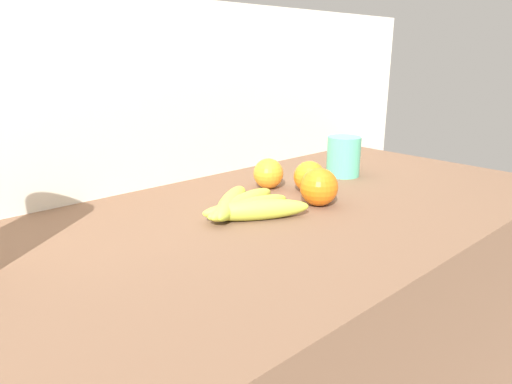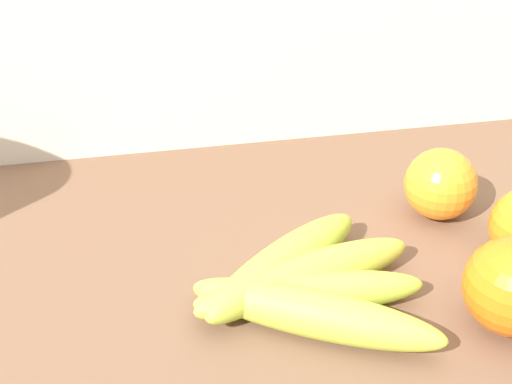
{
  "view_description": "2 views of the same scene",
  "coord_description": "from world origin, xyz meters",
  "px_view_note": "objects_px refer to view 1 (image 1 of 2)",
  "views": [
    {
      "loc": [
        -0.59,
        -0.62,
        1.17
      ],
      "look_at": [
        0.0,
        0.04,
        0.9
      ],
      "focal_mm": 31.75,
      "sensor_mm": 36.0,
      "label": 1
    },
    {
      "loc": [
        -0.16,
        -0.42,
        1.27
      ],
      "look_at": [
        -0.06,
        0.09,
        0.95
      ],
      "focal_mm": 49.8,
      "sensor_mm": 36.0,
      "label": 2
    }
  ],
  "objects_px": {
    "orange_center": "(268,173)",
    "orange_back_right": "(319,187)",
    "banana_bunch": "(245,206)",
    "mug": "(343,156)",
    "orange_front": "(309,177)"
  },
  "relations": [
    {
      "from": "orange_center",
      "to": "orange_back_right",
      "type": "relative_size",
      "value": 0.89
    },
    {
      "from": "banana_bunch",
      "to": "mug",
      "type": "height_order",
      "value": "mug"
    },
    {
      "from": "mug",
      "to": "banana_bunch",
      "type": "bearing_deg",
      "value": -170.9
    },
    {
      "from": "orange_front",
      "to": "mug",
      "type": "height_order",
      "value": "mug"
    },
    {
      "from": "banana_bunch",
      "to": "mug",
      "type": "xyz_separation_m",
      "value": [
        0.4,
        0.06,
        0.03
      ]
    },
    {
      "from": "orange_back_right",
      "to": "mug",
      "type": "bearing_deg",
      "value": 26.63
    },
    {
      "from": "banana_bunch",
      "to": "orange_back_right",
      "type": "relative_size",
      "value": 2.62
    },
    {
      "from": "banana_bunch",
      "to": "orange_center",
      "type": "height_order",
      "value": "orange_center"
    },
    {
      "from": "orange_front",
      "to": "orange_back_right",
      "type": "distance_m",
      "value": 0.1
    },
    {
      "from": "orange_front",
      "to": "orange_back_right",
      "type": "xyz_separation_m",
      "value": [
        -0.06,
        -0.08,
        0.0
      ]
    },
    {
      "from": "orange_back_right",
      "to": "mug",
      "type": "xyz_separation_m",
      "value": [
        0.24,
        0.12,
        0.01
      ]
    },
    {
      "from": "orange_front",
      "to": "orange_back_right",
      "type": "height_order",
      "value": "orange_back_right"
    },
    {
      "from": "orange_center",
      "to": "orange_back_right",
      "type": "xyz_separation_m",
      "value": [
        -0.01,
        -0.17,
        0.0
      ]
    },
    {
      "from": "orange_center",
      "to": "banana_bunch",
      "type": "bearing_deg",
      "value": -147.1
    },
    {
      "from": "mug",
      "to": "orange_front",
      "type": "bearing_deg",
      "value": -167.0
    }
  ]
}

